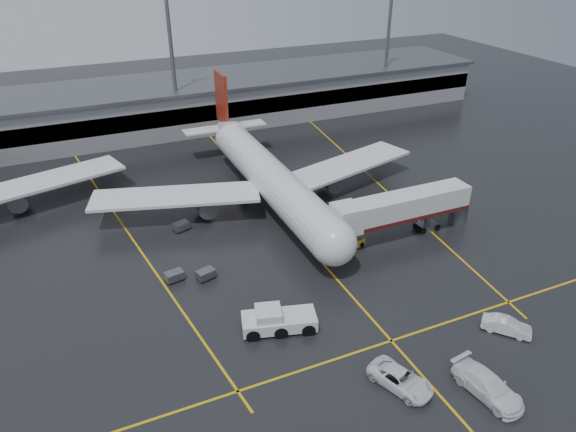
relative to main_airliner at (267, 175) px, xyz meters
name	(u,v)px	position (x,y,z in m)	size (l,w,h in m)	color
ground	(296,233)	(0.00, -9.70, -4.21)	(220.00, 220.00, 0.00)	black
apron_line_centre	(296,233)	(0.00, -9.70, -4.20)	(0.25, 90.00, 0.02)	gold
apron_line_stop	(391,341)	(0.00, -31.70, -4.20)	(60.00, 0.25, 0.02)	gold
apron_line_left	(125,229)	(-20.00, 0.30, -4.20)	(0.25, 70.00, 0.02)	gold
apron_line_right	(374,180)	(18.00, 0.30, -4.20)	(0.25, 70.00, 0.02)	gold
terminal	(196,101)	(0.00, 38.23, 0.11)	(122.00, 19.00, 8.60)	gray
light_mast_mid	(172,57)	(-5.00, 32.30, 10.27)	(3.00, 1.20, 25.45)	#595B60
light_mast_right	(388,38)	(40.00, 32.30, 10.27)	(3.00, 1.20, 25.45)	#595B60
main_airliner	(267,175)	(0.00, 0.00, 0.00)	(48.80, 45.60, 14.10)	silver
jet_bridge	(403,209)	(11.87, -15.70, -0.28)	(19.90, 3.40, 6.05)	silver
pushback_tractor	(277,321)	(-9.34, -25.68, -3.18)	(7.74, 4.75, 2.58)	silver
belt_loader	(352,243)	(5.00, -15.45, -3.72)	(3.37, 2.07, 2.00)	gold
service_van_a	(401,379)	(-2.52, -36.78, -3.40)	(2.68, 5.81, 1.61)	white
service_van_b	(488,386)	(3.70, -40.42, -3.26)	(2.65, 6.53, 1.89)	white
service_van_c	(507,326)	(10.91, -35.12, -3.45)	(1.62, 4.64, 1.53)	silver
baggage_cart_a	(206,274)	(-13.40, -14.69, -3.58)	(2.28, 1.80, 1.12)	#595B60
baggage_cart_b	(174,276)	(-16.71, -13.59, -3.58)	(2.21, 1.65, 1.12)	#595B60
baggage_cart_c	(181,226)	(-13.31, -2.94, -3.58)	(2.31, 1.88, 1.12)	#595B60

